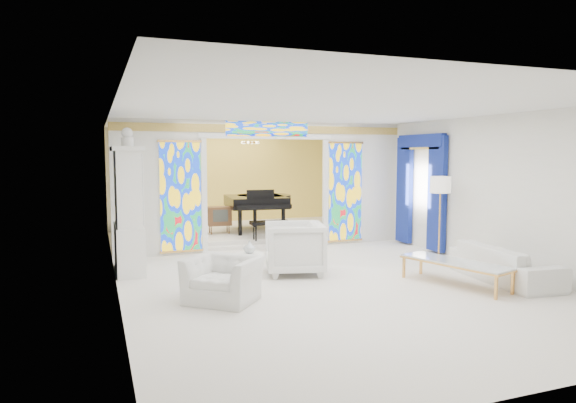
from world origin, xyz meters
name	(u,v)px	position (x,y,z in m)	size (l,w,h in m)	color
floor	(297,265)	(0.00, 0.00, 0.00)	(12.00, 12.00, 0.00)	silver
ceiling	(298,116)	(0.00, 0.00, 3.00)	(7.00, 12.00, 0.02)	silver
wall_back	(226,178)	(0.00, 6.00, 1.50)	(7.00, 0.02, 3.00)	silver
wall_front	(540,236)	(0.00, -6.00, 1.50)	(7.00, 0.02, 3.00)	silver
wall_left	(113,196)	(-3.50, 0.00, 1.50)	(0.02, 12.00, 3.00)	silver
wall_right	(442,187)	(3.50, 0.00, 1.50)	(0.02, 12.00, 3.00)	silver
partition_wall	(266,179)	(0.00, 2.00, 1.65)	(7.00, 0.22, 3.00)	silver
stained_glass_left	(181,197)	(-2.03, 1.89, 1.30)	(0.90, 0.04, 2.40)	gold
stained_glass_right	(345,192)	(2.03, 1.89, 1.30)	(0.90, 0.04, 2.40)	gold
stained_glass_transom	(268,129)	(0.00, 1.89, 2.82)	(2.00, 0.04, 0.34)	gold
alcove_platform	(243,232)	(0.00, 4.10, 0.09)	(6.80, 3.80, 0.18)	silver
gold_curtain_back	(227,178)	(0.00, 5.88, 1.50)	(6.70, 0.10, 2.90)	gold
chandelier	(250,143)	(0.20, 4.00, 2.55)	(0.48, 0.48, 0.30)	gold
blue_drapes	(420,182)	(3.40, 0.70, 1.58)	(0.14, 1.85, 2.65)	navy
china_cabinet	(128,211)	(-3.22, 0.60, 1.17)	(0.56, 1.46, 2.72)	white
armchair_left	(223,279)	(-2.01, -1.99, 0.34)	(1.04, 0.91, 0.68)	white
armchair_right	(294,248)	(-0.34, -0.69, 0.49)	(1.05, 1.08, 0.98)	silver
sofa	(504,263)	(2.95, -2.51, 0.32)	(2.17, 0.85, 0.63)	white
side_table	(250,265)	(-1.41, -1.39, 0.39)	(0.48, 0.48, 0.59)	white
vase	(249,247)	(-1.41, -1.39, 0.70)	(0.20, 0.20, 0.21)	silver
coffee_table	(455,263)	(1.91, -2.48, 0.39)	(1.13, 2.01, 0.43)	silver
floor_lamp	(440,189)	(3.00, -0.58, 1.51)	(0.57, 0.57, 1.77)	gold
grand_piano	(260,202)	(0.39, 3.72, 0.95)	(1.96, 2.90, 1.14)	black
tv_console	(219,216)	(-0.80, 3.51, 0.63)	(0.62, 0.44, 0.69)	brown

